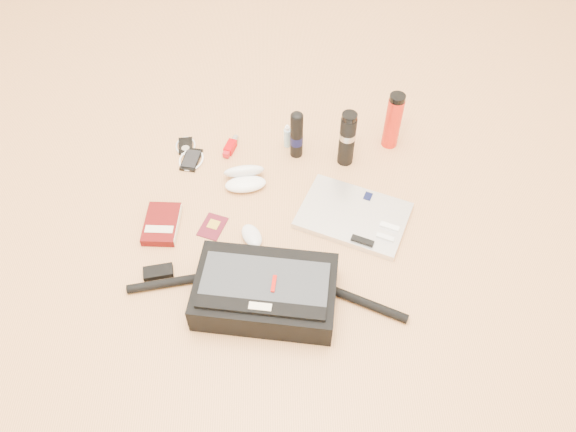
% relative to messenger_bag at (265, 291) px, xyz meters
% --- Properties ---
extents(ground, '(4.00, 4.00, 0.00)m').
position_rel_messenger_bag_xyz_m(ground, '(0.04, 0.22, -0.06)').
color(ground, tan).
rests_on(ground, ground).
extents(messenger_bag, '(0.90, 0.33, 0.12)m').
position_rel_messenger_bag_xyz_m(messenger_bag, '(0.00, 0.00, 0.00)').
color(messenger_bag, black).
rests_on(messenger_bag, ground).
extents(laptop, '(0.45, 0.39, 0.04)m').
position_rel_messenger_bag_xyz_m(laptop, '(0.32, 0.33, -0.04)').
color(laptop, silver).
rests_on(laptop, ground).
extents(book, '(0.13, 0.18, 0.03)m').
position_rel_messenger_bag_xyz_m(book, '(-0.36, 0.31, -0.04)').
color(book, '#4C0808').
rests_on(book, ground).
extents(passport, '(0.11, 0.13, 0.01)m').
position_rel_messenger_bag_xyz_m(passport, '(-0.19, 0.30, -0.05)').
color(passport, '#4D0F1B').
rests_on(passport, ground).
extents(mouse, '(0.10, 0.12, 0.03)m').
position_rel_messenger_bag_xyz_m(mouse, '(-0.05, 0.25, -0.04)').
color(mouse, silver).
rests_on(mouse, ground).
extents(sunglasses_case, '(0.17, 0.15, 0.09)m').
position_rel_messenger_bag_xyz_m(sunglasses_case, '(-0.07, 0.51, -0.03)').
color(sunglasses_case, white).
rests_on(sunglasses_case, ground).
extents(ipod, '(0.09, 0.10, 0.01)m').
position_rel_messenger_bag_xyz_m(ipod, '(-0.32, 0.71, -0.05)').
color(ipod, black).
rests_on(ipod, ground).
extents(phone, '(0.11, 0.13, 0.01)m').
position_rel_messenger_bag_xyz_m(phone, '(-0.29, 0.63, -0.05)').
color(phone, black).
rests_on(phone, ground).
extents(inhaler, '(0.06, 0.12, 0.03)m').
position_rel_messenger_bag_xyz_m(inhaler, '(-0.13, 0.69, -0.04)').
color(inhaler, '#B30005').
rests_on(inhaler, ground).
extents(spray_bottle, '(0.03, 0.03, 0.11)m').
position_rel_messenger_bag_xyz_m(spray_bottle, '(0.09, 0.71, -0.01)').
color(spray_bottle, '#96BFD2').
rests_on(spray_bottle, ground).
extents(aerosol_can, '(0.06, 0.06, 0.21)m').
position_rel_messenger_bag_xyz_m(aerosol_can, '(0.12, 0.66, 0.05)').
color(aerosol_can, black).
rests_on(aerosol_can, ground).
extents(thermos_black, '(0.08, 0.08, 0.24)m').
position_rel_messenger_bag_xyz_m(thermos_black, '(0.31, 0.62, 0.06)').
color(thermos_black, black).
rests_on(thermos_black, ground).
extents(thermos_red, '(0.08, 0.08, 0.24)m').
position_rel_messenger_bag_xyz_m(thermos_red, '(0.50, 0.71, 0.06)').
color(thermos_red, red).
rests_on(thermos_red, ground).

